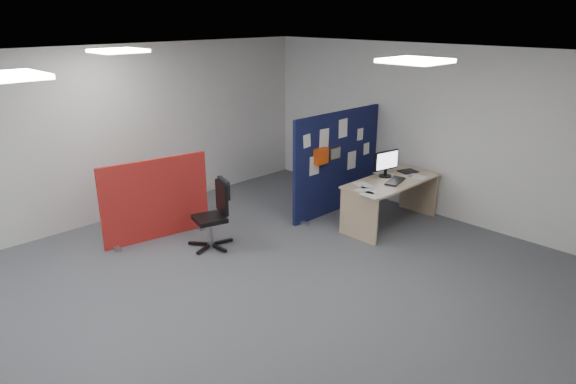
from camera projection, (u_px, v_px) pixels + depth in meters
floor at (213, 321)px, 5.52m from camera, size 9.00×9.00×0.00m
ceiling at (198, 64)px, 4.63m from camera, size 9.00×7.00×0.02m
wall_back at (63, 143)px, 7.43m from camera, size 9.00×0.02×2.70m
wall_right at (441, 133)px, 8.05m from camera, size 0.02×7.00×2.70m
ceiling_lights at (187, 61)px, 5.31m from camera, size 4.10×4.10×0.04m
navy_divider at (337, 162)px, 8.36m from camera, size 2.01×0.30×1.66m
main_desk at (389, 190)px, 7.89m from camera, size 1.63×0.73×0.73m
monitor_main at (386, 162)px, 7.89m from camera, size 0.47×0.20×0.41m
keyboard at (395, 181)px, 7.71m from camera, size 0.48×0.29×0.02m
mouse at (410, 176)px, 7.94m from camera, size 0.11×0.07×0.03m
paper_tray at (408, 171)px, 8.20m from camera, size 0.33×0.29×0.01m
red_divider at (156, 200)px, 7.39m from camera, size 1.58×0.31×1.20m
office_chair at (216, 210)px, 7.15m from camera, size 0.64×0.61×0.96m
desk_papers at (381, 184)px, 7.63m from camera, size 1.43×0.81×0.00m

